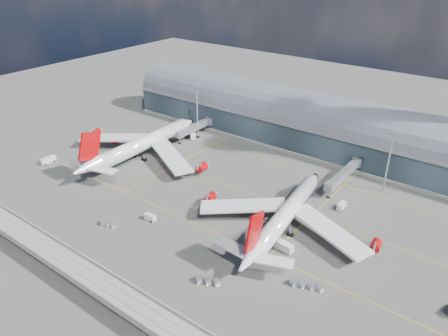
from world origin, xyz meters
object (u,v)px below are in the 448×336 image
Objects in this scene: floodlight_mast_right at (388,161)px; service_truck_0 at (48,160)px; airliner_right at (285,216)px; service_truck_1 at (150,217)px; cargo_train_2 at (306,285)px; service_truck_5 at (193,135)px; service_truck_2 at (281,245)px; floodlight_mast_left at (197,110)px; cargo_train_0 at (107,224)px; cargo_train_1 at (207,281)px; service_truck_4 at (342,206)px; airliner_left at (141,145)px.

floodlight_mast_right is 150.39m from service_truck_0.
service_truck_1 is at bearing -158.02° from airliner_right.
airliner_right reaches higher than service_truck_1.
airliner_right is 9.79× the size of service_truck_0.
service_truck_5 is at bearing 77.18° from cargo_train_2.
service_truck_0 is at bearing 99.99° from service_truck_2.
service_truck_1 is at bearing 112.34° from service_truck_2.
service_truck_0 is 1.06× the size of service_truck_5.
service_truck_1 is at bearing 112.67° from cargo_train_2.
service_truck_1 is (38.88, -73.40, -12.38)m from floodlight_mast_left.
cargo_train_0 is at bearing -14.91° from service_truck_0.
cargo_train_1 is (76.99, -87.02, -12.70)m from floodlight_mast_left.
floodlight_mast_left is 116.88m from cargo_train_1.
service_truck_2 is at bearing -98.71° from service_truck_4.
cargo_train_1 is at bearing -93.18° from service_truck_5.
floodlight_mast_right is at bearing 9.65° from cargo_train_1.
floodlight_mast_right is 111.64m from cargo_train_0.
service_truck_1 is 0.68× the size of service_truck_5.
airliner_left is 33.36m from service_truck_5.
service_truck_2 is at bearing 6.30° from cargo_train_1.
floodlight_mast_right reaches higher than airliner_right.
airliner_right reaches higher than service_truck_5.
service_truck_1 is at bearing -41.97° from airliner_left.
floodlight_mast_left is 77.04m from service_truck_0.
cargo_train_1 is at bearing -48.50° from floodlight_mast_left.
cargo_train_0 is (-62.69, -61.68, -0.55)m from service_truck_4.
floodlight_mast_left and floodlight_mast_right have the same top height.
floodlight_mast_left reaches higher than cargo_train_1.
cargo_train_1 is at bearing -33.30° from airliner_left.
service_truck_2 is at bearing -15.20° from airliner_left.
service_truck_4 reaches higher than cargo_train_2.
service_truck_4 is at bearing -53.31° from service_truck_1.
floodlight_mast_left is at bearing 21.57° from service_truck_1.
cargo_train_1 is at bearing -77.59° from cargo_train_0.
cargo_train_2 is at bearing -79.19° from service_truck_5.
service_truck_1 is at bearing -62.09° from floodlight_mast_left.
cargo_train_2 reaches higher than cargo_train_0.
service_truck_2 reaches higher than service_truck_4.
cargo_train_2 is at bearing -0.67° from service_truck_0.
service_truck_1 is 77.98m from service_truck_5.
service_truck_0 is 1.57× the size of service_truck_1.
cargo_train_2 is at bearing -31.97° from cargo_train_1.
floodlight_mast_left is 3.65× the size of service_truck_0.
airliner_right is 12.08m from service_truck_2.
cargo_train_2 is (134.90, -2.41, -0.61)m from service_truck_0.
airliner_right is at bearing -40.57° from cargo_train_0.
cargo_train_0 is (29.34, -85.47, -12.84)m from floodlight_mast_left.
cargo_train_2 is (72.15, 14.72, 0.10)m from cargo_train_0.
service_truck_2 is 1.34× the size of service_truck_5.
cargo_train_0 is at bearing -116.61° from service_truck_5.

